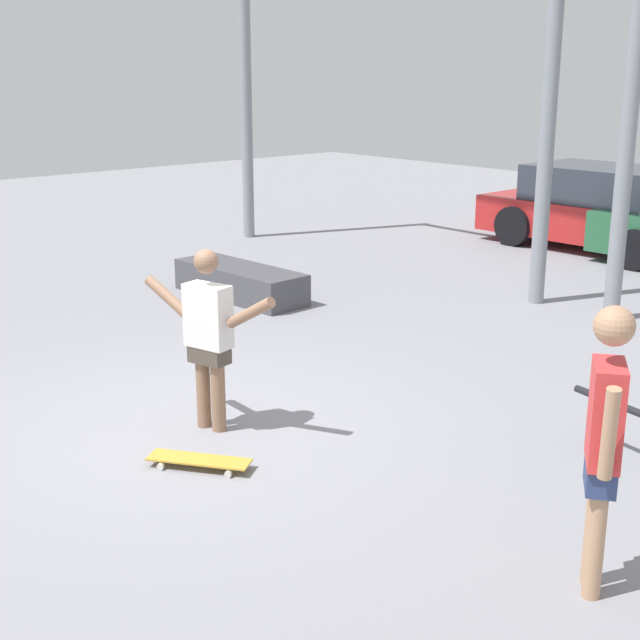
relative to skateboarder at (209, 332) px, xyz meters
name	(u,v)px	position (x,y,z in m)	size (l,w,h in m)	color
ground_plane	(195,427)	(-0.11, -0.10, -0.87)	(36.00, 36.00, 0.00)	gray
skateboarder	(209,332)	(0.00, 0.00, 0.00)	(1.36, 0.43, 1.57)	#8C664C
skateboard	(199,460)	(0.59, -0.53, -0.80)	(0.79, 0.63, 0.08)	gold
grind_box	(240,282)	(-3.47, 2.89, -0.66)	(2.04, 0.69, 0.42)	#47474C
parked_car_red	(609,210)	(-1.94, 9.45, -0.20)	(4.37, 1.97, 1.39)	red
bystander	(604,435)	(3.53, 0.27, 0.13)	(0.45, 0.59, 1.75)	tan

